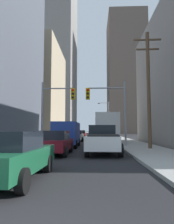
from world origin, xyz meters
name	(u,v)px	position (x,y,z in m)	size (l,w,h in m)	color
sidewalk_left	(71,136)	(-4.97, 50.00, 0.07)	(3.54, 160.00, 0.15)	#9E9E99
sidewalk_right	(111,136)	(4.97, 50.00, 0.07)	(3.54, 160.00, 0.15)	#9E9E99
city_bus	(106,127)	(2.47, 24.57, 1.93)	(2.76, 11.55, 3.40)	silver
pickup_truck_white	(103,139)	(1.57, 11.77, 0.93)	(2.21, 5.48, 1.90)	white
cargo_van_blue	(67,133)	(-1.52, 16.92, 1.29)	(2.16, 5.22, 2.26)	navy
sedan_green	(10,156)	(-1.55, 4.20, 0.77)	(1.95, 4.25, 1.52)	#195938
sedan_maroon	(55,142)	(-1.49, 10.97, 0.77)	(1.95, 4.25, 1.52)	maroon
sedan_silver	(77,136)	(-1.56, 27.08, 0.77)	(1.95, 4.26, 1.52)	#B7BABF
sedan_red	(81,134)	(-1.58, 36.02, 0.77)	(1.95, 4.21, 1.52)	maroon
traffic_signal_near_left	(56,103)	(-2.50, 16.58, 4.01)	(3.13, 0.44, 6.00)	gray
traffic_signal_near_right	(108,103)	(2.25, 16.58, 4.04)	(3.67, 0.44, 6.00)	gray
utility_pole_right	(149,87)	(5.33, 14.18, 5.00)	(2.20, 0.28, 9.45)	brown
street_lamp_right	(107,116)	(3.52, 41.56, 4.54)	(2.41, 0.32, 7.50)	gray
building_left_mid_office	(17,92)	(-17.18, 44.71, 10.39)	(20.09, 18.33, 20.79)	tan
building_left_far_tower	(57,51)	(-15.85, 86.28, 36.32)	(15.60, 27.38, 72.63)	gray
building_right_far_highrise	(126,75)	(15.13, 91.54, 26.61)	(16.22, 20.91, 53.23)	#66564C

